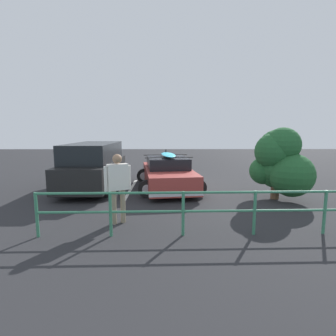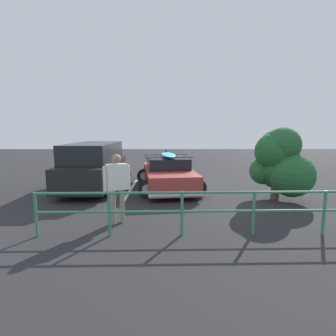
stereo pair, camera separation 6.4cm
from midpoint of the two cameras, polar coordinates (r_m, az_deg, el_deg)
The scene contains 7 objects.
ground_plane at distance 11.44m, azimuth 3.61°, elevation -3.87°, with size 44.00×44.00×0.02m, color #28282B.
parking_stripe at distance 10.90m, azimuth -8.23°, elevation -4.50°, with size 3.74×0.12×0.00m, color silver.
sedan_car at distance 10.71m, azimuth -0.22°, elevation -1.22°, with size 2.80×4.57×1.57m.
suv_car at distance 11.22m, azimuth -15.91°, elevation 0.59°, with size 2.57×5.04×1.87m.
person_bystander at distance 6.79m, azimuth -11.14°, elevation -3.05°, with size 0.63×0.41×1.80m.
railing_fence at distance 6.11m, azimuth 10.78°, elevation -8.13°, with size 8.26×0.25×1.03m.
bush_near_left at distance 9.81m, azimuth 22.93°, elevation 1.38°, with size 1.92×2.21×2.49m.
Camera 1 is at (0.85, 11.15, 2.39)m, focal length 28.00 mm.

